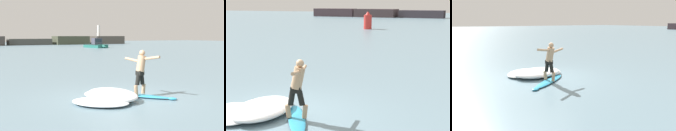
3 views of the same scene
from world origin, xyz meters
TOP-DOWN VIEW (x-y plane):
  - ground_plane at (0.00, 0.00)m, footprint 200.00×200.00m
  - surfboard at (0.64, -0.22)m, footprint 1.66×2.24m
  - surfer at (0.67, -0.17)m, footprint 0.69×1.43m
  - wave_foam_at_tail at (-0.48, -0.14)m, footprint 1.54×2.19m
  - wave_foam_at_nose at (-0.52, 0.23)m, footprint 1.65×1.95m
  - wave_foam_beside at (-1.17, -0.58)m, footprint 2.16×2.22m

SIDE VIEW (x-z plane):
  - ground_plane at x=0.00m, z-range 0.00..0.00m
  - surfboard at x=0.64m, z-range -0.07..0.16m
  - wave_foam_beside at x=-1.17m, z-range 0.00..0.18m
  - wave_foam_at_nose at x=-0.52m, z-range 0.00..0.23m
  - wave_foam_at_tail at x=-0.48m, z-range 0.00..0.37m
  - surfer at x=0.67m, z-range 0.21..1.77m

